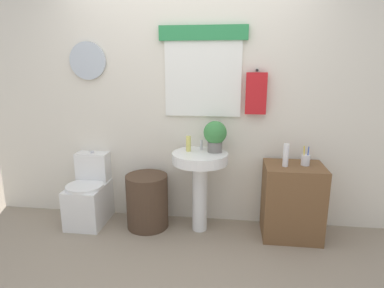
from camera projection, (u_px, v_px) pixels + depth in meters
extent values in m
plane|color=gray|center=(169.00, 281.00, 2.50)|extent=(8.00, 8.00, 0.00)
cube|color=silver|center=(189.00, 99.00, 3.30)|extent=(4.40, 0.10, 2.60)
cube|color=white|center=(203.00, 79.00, 3.17)|extent=(0.76, 0.03, 0.74)
cube|color=#2D894C|center=(203.00, 33.00, 3.05)|extent=(0.86, 0.04, 0.14)
cylinder|color=silver|center=(88.00, 61.00, 3.27)|extent=(0.38, 0.03, 0.38)
cylinder|color=black|center=(257.00, 70.00, 3.07)|extent=(0.02, 0.06, 0.02)
cube|color=red|center=(256.00, 94.00, 3.10)|extent=(0.20, 0.05, 0.40)
cube|color=white|center=(89.00, 204.00, 3.40)|extent=(0.36, 0.50, 0.42)
cylinder|color=white|center=(85.00, 186.00, 3.29)|extent=(0.38, 0.38, 0.03)
cube|color=white|center=(93.00, 167.00, 3.48)|extent=(0.34, 0.18, 0.31)
cylinder|color=silver|center=(92.00, 152.00, 3.44)|extent=(0.04, 0.04, 0.02)
cylinder|color=#4C3828|center=(147.00, 201.00, 3.30)|extent=(0.43, 0.43, 0.56)
cylinder|color=white|center=(200.00, 197.00, 3.22)|extent=(0.15, 0.15, 0.71)
cylinder|color=white|center=(200.00, 158.00, 3.12)|extent=(0.55, 0.55, 0.10)
cylinder|color=silver|center=(201.00, 145.00, 3.21)|extent=(0.03, 0.03, 0.10)
cube|color=brown|center=(292.00, 201.00, 3.11)|extent=(0.55, 0.44, 0.72)
cylinder|color=#DBD166|center=(188.00, 144.00, 3.15)|extent=(0.05, 0.05, 0.15)
cylinder|color=slate|center=(215.00, 147.00, 3.14)|extent=(0.14, 0.14, 0.10)
sphere|color=#3D8442|center=(215.00, 133.00, 3.10)|extent=(0.23, 0.23, 0.23)
cylinder|color=white|center=(286.00, 155.00, 2.97)|extent=(0.05, 0.05, 0.22)
cylinder|color=silver|center=(305.00, 160.00, 3.01)|extent=(0.08, 0.08, 0.10)
cylinder|color=blue|center=(308.00, 156.00, 3.00)|extent=(0.01, 0.04, 0.18)
cylinder|color=yellow|center=(304.00, 156.00, 3.00)|extent=(0.02, 0.03, 0.18)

